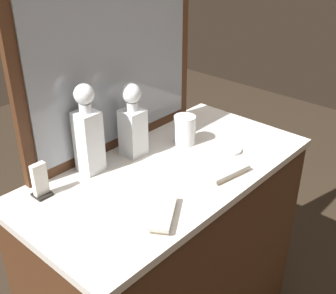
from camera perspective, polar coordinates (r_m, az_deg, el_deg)
dresser at (r=1.71m, az=0.00°, el=-15.88°), size 1.03×0.53×0.91m
dresser_mirror at (r=1.46m, az=-7.33°, el=11.51°), size 0.76×0.03×0.65m
crystal_decanter_left at (r=1.47m, az=-4.72°, el=2.66°), size 0.07×0.07×0.26m
crystal_decanter_center at (r=1.39m, az=-10.59°, el=1.24°), size 0.07×0.07×0.30m
crystal_tumbler_right at (r=1.57m, az=2.23°, el=2.15°), size 0.08×0.08×0.11m
silver_brush_far_right at (r=1.21m, az=-0.65°, el=-8.93°), size 0.17×0.14×0.02m
silver_brush_rear at (r=1.40m, az=7.98°, el=-3.38°), size 0.16×0.08×0.02m
porcelain_dish at (r=1.55m, az=8.24°, el=-0.38°), size 0.08×0.08×0.01m
napkin_holder at (r=1.33m, az=-16.68°, el=-4.57°), size 0.05×0.05×0.11m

